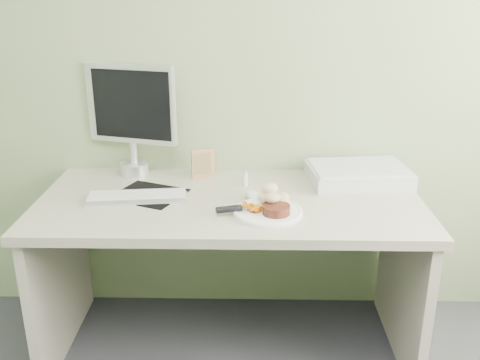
{
  "coord_description": "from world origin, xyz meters",
  "views": [
    {
      "loc": [
        0.08,
        -0.44,
        1.58
      ],
      "look_at": [
        0.04,
        1.5,
        0.86
      ],
      "focal_mm": 40.0,
      "sensor_mm": 36.0,
      "label": 1
    }
  ],
  "objects_px": {
    "desk": "(230,238)",
    "monitor": "(132,113)",
    "plate": "(268,212)",
    "scanner": "(358,175)"
  },
  "relations": [
    {
      "from": "desk",
      "to": "monitor",
      "type": "height_order",
      "value": "monitor"
    },
    {
      "from": "desk",
      "to": "plate",
      "type": "xyz_separation_m",
      "value": [
        0.15,
        -0.15,
        0.19
      ]
    },
    {
      "from": "plate",
      "to": "scanner",
      "type": "xyz_separation_m",
      "value": [
        0.42,
        0.36,
        0.03
      ]
    },
    {
      "from": "plate",
      "to": "monitor",
      "type": "height_order",
      "value": "monitor"
    },
    {
      "from": "plate",
      "to": "scanner",
      "type": "relative_size",
      "value": 0.62
    },
    {
      "from": "scanner",
      "to": "monitor",
      "type": "relative_size",
      "value": 0.85
    },
    {
      "from": "monitor",
      "to": "desk",
      "type": "bearing_deg",
      "value": -19.3
    },
    {
      "from": "monitor",
      "to": "plate",
      "type": "bearing_deg",
      "value": -22.21
    },
    {
      "from": "desk",
      "to": "scanner",
      "type": "xyz_separation_m",
      "value": [
        0.57,
        0.21,
        0.22
      ]
    },
    {
      "from": "desk",
      "to": "plate",
      "type": "distance_m",
      "value": 0.29
    }
  ]
}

